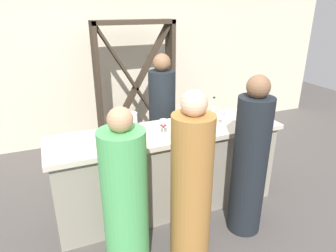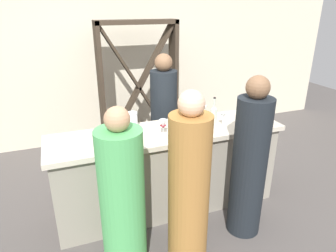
{
  "view_description": "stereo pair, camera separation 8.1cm",
  "coord_description": "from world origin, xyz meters",
  "px_view_note": "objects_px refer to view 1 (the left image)",
  "views": [
    {
      "loc": [
        -1.09,
        -2.68,
        2.15
      ],
      "look_at": [
        0.0,
        0.0,
        0.98
      ],
      "focal_mm": 32.49,
      "sensor_mm": 36.0,
      "label": 1
    },
    {
      "loc": [
        -1.02,
        -2.71,
        2.15
      ],
      "look_at": [
        0.0,
        0.0,
        0.98
      ],
      "focal_mm": 32.49,
      "sensor_mm": 36.0,
      "label": 2
    }
  ],
  "objects_px": {
    "wine_bottle_leftmost_clear_pale": "(213,115)",
    "water_pitcher": "(132,121)",
    "wine_glass_near_center": "(163,125)",
    "wine_rack": "(136,88)",
    "wine_glass_near_right": "(222,116)",
    "wine_glass_far_left": "(255,110)",
    "person_server_behind": "(162,121)",
    "person_right_guest": "(191,187)",
    "wine_glass_near_left": "(186,125)",
    "person_left_guest": "(250,163)",
    "person_center_guest": "(125,201)",
    "wine_glass_far_center": "(202,109)",
    "wine_bottle_center_near_black": "(256,104)",
    "wine_bottle_second_left_near_black": "(269,113)"
  },
  "relations": [
    {
      "from": "wine_bottle_leftmost_clear_pale",
      "to": "water_pitcher",
      "type": "bearing_deg",
      "value": 165.63
    },
    {
      "from": "wine_bottle_leftmost_clear_pale",
      "to": "wine_glass_near_center",
      "type": "xyz_separation_m",
      "value": [
        -0.58,
        -0.03,
        -0.02
      ]
    },
    {
      "from": "wine_rack",
      "to": "wine_glass_near_center",
      "type": "distance_m",
      "value": 1.75
    },
    {
      "from": "wine_glass_near_right",
      "to": "water_pitcher",
      "type": "bearing_deg",
      "value": 165.38
    },
    {
      "from": "wine_glass_far_left",
      "to": "person_server_behind",
      "type": "distance_m",
      "value": 1.17
    },
    {
      "from": "wine_bottle_leftmost_clear_pale",
      "to": "wine_glass_near_right",
      "type": "height_order",
      "value": "wine_bottle_leftmost_clear_pale"
    },
    {
      "from": "wine_glass_near_center",
      "to": "person_right_guest",
      "type": "height_order",
      "value": "person_right_guest"
    },
    {
      "from": "wine_glass_near_left",
      "to": "person_left_guest",
      "type": "bearing_deg",
      "value": -42.94
    },
    {
      "from": "person_left_guest",
      "to": "person_right_guest",
      "type": "height_order",
      "value": "person_left_guest"
    },
    {
      "from": "wine_glass_near_center",
      "to": "wine_glass_far_left",
      "type": "xyz_separation_m",
      "value": [
        1.12,
        0.02,
        0.0
      ]
    },
    {
      "from": "wine_glass_near_right",
      "to": "person_center_guest",
      "type": "xyz_separation_m",
      "value": [
        -1.23,
        -0.57,
        -0.37
      ]
    },
    {
      "from": "wine_rack",
      "to": "person_right_guest",
      "type": "bearing_deg",
      "value": -95.75
    },
    {
      "from": "person_right_guest",
      "to": "wine_glass_far_center",
      "type": "bearing_deg",
      "value": -13.05
    },
    {
      "from": "wine_bottle_center_near_black",
      "to": "wine_glass_far_left",
      "type": "xyz_separation_m",
      "value": [
        -0.09,
        -0.11,
        -0.02
      ]
    },
    {
      "from": "wine_bottle_leftmost_clear_pale",
      "to": "wine_bottle_second_left_near_black",
      "type": "relative_size",
      "value": 1.07
    },
    {
      "from": "wine_glass_far_center",
      "to": "person_server_behind",
      "type": "xyz_separation_m",
      "value": [
        -0.3,
        0.49,
        -0.29
      ]
    },
    {
      "from": "wine_bottle_leftmost_clear_pale",
      "to": "wine_glass_near_left",
      "type": "xyz_separation_m",
      "value": [
        -0.38,
        -0.13,
        -0.01
      ]
    },
    {
      "from": "wine_bottle_leftmost_clear_pale",
      "to": "person_server_behind",
      "type": "relative_size",
      "value": 0.2
    },
    {
      "from": "wine_glass_near_right",
      "to": "person_server_behind",
      "type": "distance_m",
      "value": 0.93
    },
    {
      "from": "wine_glass_near_right",
      "to": "wine_glass_far_left",
      "type": "relative_size",
      "value": 0.99
    },
    {
      "from": "wine_bottle_second_left_near_black",
      "to": "wine_glass_far_center",
      "type": "xyz_separation_m",
      "value": [
        -0.59,
        0.43,
        -0.01
      ]
    },
    {
      "from": "wine_bottle_leftmost_clear_pale",
      "to": "person_left_guest",
      "type": "height_order",
      "value": "person_left_guest"
    },
    {
      "from": "person_center_guest",
      "to": "person_server_behind",
      "type": "relative_size",
      "value": 0.92
    },
    {
      "from": "wine_glass_near_center",
      "to": "person_right_guest",
      "type": "bearing_deg",
      "value": -91.04
    },
    {
      "from": "wine_bottle_leftmost_clear_pale",
      "to": "wine_glass_far_left",
      "type": "xyz_separation_m",
      "value": [
        0.54,
        -0.01,
        -0.01
      ]
    },
    {
      "from": "wine_glass_near_left",
      "to": "person_server_behind",
      "type": "height_order",
      "value": "person_server_behind"
    },
    {
      "from": "wine_glass_near_right",
      "to": "person_server_behind",
      "type": "xyz_separation_m",
      "value": [
        -0.38,
        0.8,
        -0.29
      ]
    },
    {
      "from": "wine_glass_far_center",
      "to": "wine_bottle_leftmost_clear_pale",
      "type": "bearing_deg",
      "value": -93.54
    },
    {
      "from": "wine_bottle_second_left_near_black",
      "to": "person_server_behind",
      "type": "bearing_deg",
      "value": 134.14
    },
    {
      "from": "person_center_guest",
      "to": "person_server_behind",
      "type": "distance_m",
      "value": 1.61
    },
    {
      "from": "wine_bottle_center_near_black",
      "to": "wine_glass_near_left",
      "type": "bearing_deg",
      "value": -166.7
    },
    {
      "from": "water_pitcher",
      "to": "person_left_guest",
      "type": "xyz_separation_m",
      "value": [
        0.92,
        -0.78,
        -0.28
      ]
    },
    {
      "from": "wine_bottle_second_left_near_black",
      "to": "water_pitcher",
      "type": "height_order",
      "value": "wine_bottle_second_left_near_black"
    },
    {
      "from": "wine_glass_near_right",
      "to": "wine_glass_far_left",
      "type": "bearing_deg",
      "value": 2.82
    },
    {
      "from": "wine_glass_near_left",
      "to": "wine_bottle_leftmost_clear_pale",
      "type": "bearing_deg",
      "value": 19.39
    },
    {
      "from": "water_pitcher",
      "to": "person_right_guest",
      "type": "height_order",
      "value": "person_right_guest"
    },
    {
      "from": "wine_glass_near_right",
      "to": "water_pitcher",
      "type": "relative_size",
      "value": 0.79
    },
    {
      "from": "wine_rack",
      "to": "person_server_behind",
      "type": "distance_m",
      "value": 0.96
    },
    {
      "from": "wine_rack",
      "to": "wine_glass_far_left",
      "type": "height_order",
      "value": "wine_rack"
    },
    {
      "from": "person_center_guest",
      "to": "person_server_behind",
      "type": "height_order",
      "value": "person_server_behind"
    },
    {
      "from": "wine_glass_far_center",
      "to": "water_pitcher",
      "type": "bearing_deg",
      "value": -175.56
    },
    {
      "from": "wine_bottle_leftmost_clear_pale",
      "to": "person_center_guest",
      "type": "height_order",
      "value": "person_center_guest"
    },
    {
      "from": "wine_glass_far_left",
      "to": "wine_glass_near_right",
      "type": "bearing_deg",
      "value": -177.18
    },
    {
      "from": "wine_rack",
      "to": "wine_glass_far_left",
      "type": "relative_size",
      "value": 13.12
    },
    {
      "from": "wine_bottle_second_left_near_black",
      "to": "person_server_behind",
      "type": "xyz_separation_m",
      "value": [
        -0.9,
        0.92,
        -0.3
      ]
    },
    {
      "from": "wine_rack",
      "to": "wine_glass_near_right",
      "type": "distance_m",
      "value": 1.79
    },
    {
      "from": "wine_bottle_leftmost_clear_pale",
      "to": "wine_glass_far_center",
      "type": "distance_m",
      "value": 0.28
    },
    {
      "from": "wine_bottle_center_near_black",
      "to": "water_pitcher",
      "type": "relative_size",
      "value": 1.81
    },
    {
      "from": "person_left_guest",
      "to": "person_center_guest",
      "type": "relative_size",
      "value": 1.08
    },
    {
      "from": "wine_glass_far_left",
      "to": "person_center_guest",
      "type": "xyz_separation_m",
      "value": [
        -1.68,
        -0.59,
        -0.37
      ]
    }
  ]
}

